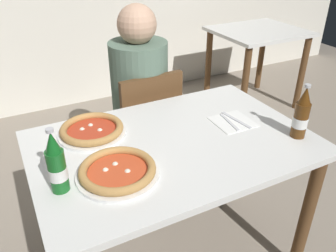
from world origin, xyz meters
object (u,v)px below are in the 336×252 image
(pizza_marinara_far, at_px, (92,130))
(beer_bottle_left, at_px, (301,115))
(pizza_margherita_near, at_px, (118,171))
(beer_bottle_center, at_px, (56,165))
(dining_table_background, at_px, (257,47))
(dining_table_main, at_px, (173,163))
(napkin_with_cutlery, at_px, (233,122))
(diner_seated, at_px, (141,108))
(chair_behind_table, at_px, (145,126))

(pizza_marinara_far, height_order, beer_bottle_left, beer_bottle_left)
(pizza_margherita_near, distance_m, pizza_marinara_far, 0.34)
(pizza_marinara_far, height_order, beer_bottle_center, beer_bottle_center)
(pizza_marinara_far, bearing_deg, dining_table_background, 30.49)
(dining_table_main, height_order, napkin_with_cutlery, napkin_with_cutlery)
(diner_seated, bearing_deg, dining_table_background, 24.57)
(diner_seated, distance_m, pizza_margherita_near, 0.90)
(beer_bottle_left, xyz_separation_m, napkin_with_cutlery, (-0.18, 0.23, -0.10))
(dining_table_main, relative_size, diner_seated, 0.99)
(chair_behind_table, bearing_deg, napkin_with_cutlery, 106.69)
(chair_behind_table, bearing_deg, diner_seated, -88.96)
(chair_behind_table, height_order, beer_bottle_left, beer_bottle_left)
(chair_behind_table, relative_size, beer_bottle_left, 3.44)
(chair_behind_table, bearing_deg, pizza_marinara_far, 40.28)
(dining_table_background, bearing_deg, napkin_with_cutlery, -134.02)
(pizza_marinara_far, xyz_separation_m, beer_bottle_left, (0.80, -0.43, 0.08))
(dining_table_main, xyz_separation_m, napkin_with_cutlery, (0.33, 0.02, 0.12))
(dining_table_background, distance_m, beer_bottle_center, 2.56)
(dining_table_main, bearing_deg, beer_bottle_left, -22.77)
(dining_table_main, relative_size, beer_bottle_left, 4.86)
(pizza_marinara_far, relative_size, napkin_with_cutlery, 1.59)
(dining_table_background, xyz_separation_m, napkin_with_cutlery, (-1.27, -1.32, 0.16))
(chair_behind_table, distance_m, pizza_margherita_near, 0.89)
(dining_table_background, height_order, pizza_marinara_far, pizza_marinara_far)
(dining_table_background, bearing_deg, beer_bottle_center, -145.68)
(diner_seated, height_order, pizza_margherita_near, diner_seated)
(beer_bottle_left, bearing_deg, dining_table_main, 157.23)
(dining_table_main, xyz_separation_m, dining_table_background, (1.60, 1.34, -0.04))
(chair_behind_table, relative_size, pizza_marinara_far, 2.80)
(dining_table_main, xyz_separation_m, beer_bottle_center, (-0.50, -0.10, 0.22))
(dining_table_background, xyz_separation_m, pizza_marinara_far, (-1.90, -1.12, 0.18))
(chair_behind_table, relative_size, pizza_margherita_near, 2.74)
(diner_seated, relative_size, beer_bottle_center, 4.89)
(dining_table_main, height_order, beer_bottle_left, beer_bottle_left)
(chair_behind_table, xyz_separation_m, pizza_margherita_near, (-0.42, -0.73, 0.29))
(diner_seated, height_order, pizza_marinara_far, diner_seated)
(chair_behind_table, relative_size, diner_seated, 0.70)
(beer_bottle_center, bearing_deg, napkin_with_cutlery, 8.23)
(pizza_margherita_near, height_order, beer_bottle_left, beer_bottle_left)
(dining_table_main, distance_m, chair_behind_table, 0.64)
(pizza_margherita_near, xyz_separation_m, pizza_marinara_far, (0.00, 0.34, 0.00))
(dining_table_background, bearing_deg, dining_table_main, -140.18)
(diner_seated, distance_m, beer_bottle_left, 0.99)
(dining_table_background, bearing_deg, diner_seated, -155.43)
(chair_behind_table, bearing_deg, pizza_margherita_near, 57.30)
(beer_bottle_center, bearing_deg, diner_seated, 50.63)
(chair_behind_table, height_order, napkin_with_cutlery, chair_behind_table)
(beer_bottle_left, height_order, napkin_with_cutlery, beer_bottle_left)
(dining_table_background, distance_m, pizza_margherita_near, 2.40)
(diner_seated, height_order, beer_bottle_left, diner_seated)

